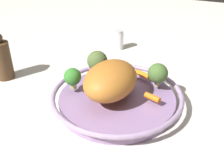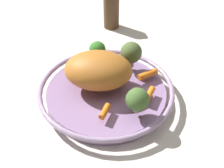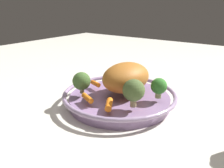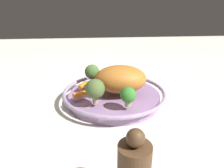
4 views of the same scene
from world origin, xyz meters
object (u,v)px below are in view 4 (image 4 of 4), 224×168
Objects in this scene: baby_carrot_back at (83,85)px; broccoli_floret_edge at (95,89)px; roast_chicken_piece at (120,79)px; serving_bowl at (114,96)px; broccoli_floret_small at (92,72)px; broccoli_floret_mid at (128,95)px; baby_carrot_left at (112,78)px; baby_carrot_near_rim at (81,94)px.

broccoli_floret_edge reaches higher than baby_carrot_back.
roast_chicken_piece reaches higher than baby_carrot_back.
broccoli_floret_edge is at bearing -36.62° from serving_bowl.
serving_bowl is at bearing 40.00° from broccoli_floret_small.
broccoli_floret_edge is 0.17m from broccoli_floret_small.
baby_carrot_back is at bearing -33.02° from broccoli_floret_small.
serving_bowl is at bearing -166.55° from broccoli_floret_mid.
broccoli_floret_edge reaches higher than serving_bowl.
baby_carrot_back is at bearing -61.19° from baby_carrot_left.
broccoli_floret_mid reaches higher than baby_carrot_left.
broccoli_floret_mid is (0.07, 0.13, 0.02)m from baby_carrot_near_rim.
baby_carrot_near_rim is (0.03, -0.12, -0.03)m from roast_chicken_piece.
broccoli_floret_mid is at bearing 73.03° from broccoli_floret_edge.
baby_carrot_back is 0.07m from broccoli_floret_small.
broccoli_floret_small reaches higher than baby_carrot_near_rim.
serving_bowl is at bearing 71.35° from baby_carrot_back.
baby_carrot_back is at bearing -138.47° from broccoli_floret_mid.
serving_bowl is 0.11m from baby_carrot_back.
broccoli_floret_small is (-0.05, 0.03, 0.03)m from baby_carrot_back.
baby_carrot_back is at bearing -161.33° from broccoli_floret_edge.
roast_chicken_piece is at bearing 102.91° from baby_carrot_near_rim.
broccoli_floret_small is (-0.20, -0.10, 0.00)m from broccoli_floret_mid.
serving_bowl is 0.12m from broccoli_floret_small.
baby_carrot_near_rim is at bearing -0.96° from baby_carrot_back.
baby_carrot_near_rim is 0.07m from baby_carrot_back.
broccoli_floret_edge is at bearing -47.65° from roast_chicken_piece.
broccoli_floret_edge is (0.07, -0.08, 0.00)m from roast_chicken_piece.
baby_carrot_back is 0.83× the size of broccoli_floret_mid.
baby_carrot_left is at bearing -172.74° from broccoli_floret_mid.
baby_carrot_near_rim reaches higher than serving_bowl.
broccoli_floret_small is (-0.08, -0.07, 0.06)m from serving_bowl.
broccoli_floret_small reaches higher than serving_bowl.
roast_chicken_piece is at bearing -175.49° from broccoli_floret_mid.
roast_chicken_piece reaches higher than baby_carrot_near_rim.
broccoli_floret_small is at bearing -177.27° from broccoli_floret_edge.
broccoli_floret_small is at bearing 146.98° from baby_carrot_back.
serving_bowl is 7.17× the size of baby_carrot_back.
broccoli_floret_edge is 1.27× the size of broccoli_floret_mid.
baby_carrot_back is at bearing -110.27° from roast_chicken_piece.
baby_carrot_near_rim is 0.85× the size of broccoli_floret_small.
baby_carrot_near_rim is 0.17m from baby_carrot_left.
baby_carrot_back and baby_carrot_left have the same top height.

